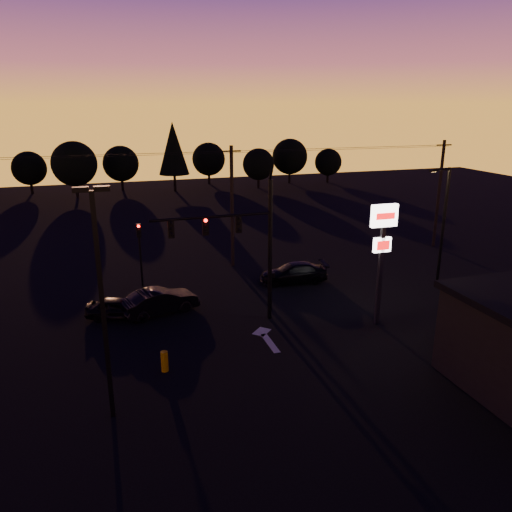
% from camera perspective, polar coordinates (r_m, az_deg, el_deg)
% --- Properties ---
extents(ground, '(120.00, 120.00, 0.00)m').
position_cam_1_polar(ground, '(25.20, 1.29, -11.06)').
color(ground, black).
rests_on(ground, ground).
extents(lane_arrow, '(1.20, 3.10, 0.01)m').
position_cam_1_polar(lane_arrow, '(26.74, 1.15, -9.29)').
color(lane_arrow, beige).
rests_on(lane_arrow, ground).
extents(traffic_signal_mast, '(6.79, 0.52, 8.58)m').
position_cam_1_polar(traffic_signal_mast, '(26.91, -1.58, 2.11)').
color(traffic_signal_mast, black).
rests_on(traffic_signal_mast, ground).
extents(secondary_signal, '(0.30, 0.31, 4.35)m').
position_cam_1_polar(secondary_signal, '(33.80, -13.14, 1.14)').
color(secondary_signal, black).
rests_on(secondary_signal, ground).
extents(parking_lot_light, '(1.25, 0.30, 9.14)m').
position_cam_1_polar(parking_lot_light, '(19.18, -17.28, -3.90)').
color(parking_lot_light, black).
rests_on(parking_lot_light, ground).
extents(pylon_sign, '(1.50, 0.28, 6.80)m').
position_cam_1_polar(pylon_sign, '(27.53, 14.26, 1.88)').
color(pylon_sign, black).
rests_on(pylon_sign, ground).
extents(streetlight, '(1.55, 0.35, 8.00)m').
position_cam_1_polar(streetlight, '(34.72, 20.53, 3.58)').
color(streetlight, black).
rests_on(streetlight, ground).
extents(utility_pole_1, '(1.40, 0.26, 9.00)m').
position_cam_1_polar(utility_pole_1, '(36.93, -2.75, 5.68)').
color(utility_pole_1, black).
rests_on(utility_pole_1, ground).
extents(utility_pole_2, '(1.40, 0.26, 9.00)m').
position_cam_1_polar(utility_pole_2, '(44.95, 20.17, 6.71)').
color(utility_pole_2, black).
rests_on(utility_pole_2, ground).
extents(power_wires, '(36.00, 1.22, 0.07)m').
position_cam_1_polar(power_wires, '(36.36, -2.84, 11.83)').
color(power_wires, black).
rests_on(power_wires, ground).
extents(bollard, '(0.33, 0.33, 0.99)m').
position_cam_1_polar(bollard, '(23.85, -10.41, -11.76)').
color(bollard, '#C59100').
rests_on(bollard, ground).
extents(tree_1, '(4.54, 4.54, 5.71)m').
position_cam_1_polar(tree_1, '(75.00, -24.50, 9.11)').
color(tree_1, black).
rests_on(tree_1, ground).
extents(tree_2, '(5.77, 5.78, 7.26)m').
position_cam_1_polar(tree_2, '(69.47, -20.06, 9.86)').
color(tree_2, black).
rests_on(tree_2, ground).
extents(tree_3, '(4.95, 4.95, 6.22)m').
position_cam_1_polar(tree_3, '(73.53, -15.19, 10.15)').
color(tree_3, black).
rests_on(tree_3, ground).
extents(tree_4, '(4.18, 4.18, 9.50)m').
position_cam_1_polar(tree_4, '(71.00, -9.44, 12.05)').
color(tree_4, black).
rests_on(tree_4, ground).
extents(tree_5, '(4.95, 4.95, 6.22)m').
position_cam_1_polar(tree_5, '(77.17, -5.44, 10.96)').
color(tree_5, black).
rests_on(tree_5, ground).
extents(tree_6, '(4.54, 4.54, 5.71)m').
position_cam_1_polar(tree_6, '(72.99, 0.28, 10.44)').
color(tree_6, black).
rests_on(tree_6, ground).
extents(tree_7, '(5.36, 5.36, 6.74)m').
position_cam_1_polar(tree_7, '(77.74, 3.89, 11.27)').
color(tree_7, black).
rests_on(tree_7, ground).
extents(tree_8, '(4.12, 4.12, 5.19)m').
position_cam_1_polar(tree_8, '(79.32, 8.25, 10.57)').
color(tree_8, black).
rests_on(tree_8, ground).
extents(car_left, '(3.92, 2.65, 1.24)m').
position_cam_1_polar(car_left, '(29.79, -15.48, -5.79)').
color(car_left, black).
rests_on(car_left, ground).
extents(car_mid, '(4.81, 2.85, 1.50)m').
position_cam_1_polar(car_mid, '(29.92, -10.94, -5.09)').
color(car_mid, black).
rests_on(car_mid, ground).
extents(car_right, '(4.86, 2.46, 1.35)m').
position_cam_1_polar(car_right, '(34.51, 4.31, -1.92)').
color(car_right, black).
rests_on(car_right, ground).
extents(suv_parked, '(2.92, 5.13, 1.35)m').
position_cam_1_polar(suv_parked, '(28.21, 25.72, -8.14)').
color(suv_parked, black).
rests_on(suv_parked, ground).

